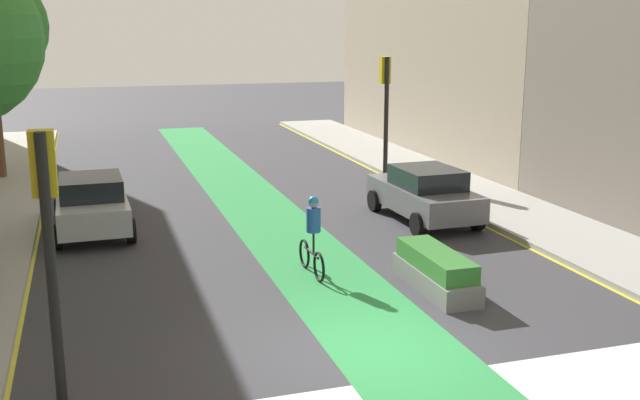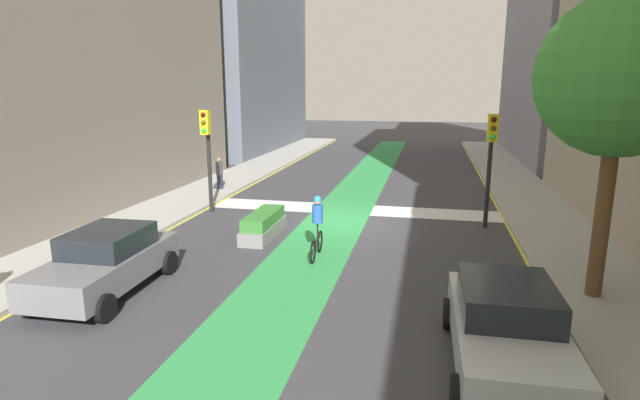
{
  "view_description": "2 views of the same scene",
  "coord_description": "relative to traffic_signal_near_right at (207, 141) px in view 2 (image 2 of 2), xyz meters",
  "views": [
    {
      "loc": [
        -4.53,
        -11.29,
        5.53
      ],
      "look_at": [
        0.45,
        4.63,
        1.63
      ],
      "focal_mm": 42.24,
      "sensor_mm": 36.0,
      "label": 1
    },
    {
      "loc": [
        -3.04,
        18.2,
        4.96
      ],
      "look_at": [
        0.22,
        3.36,
        1.56
      ],
      "focal_mm": 28.1,
      "sensor_mm": 36.0,
      "label": 2
    }
  ],
  "objects": [
    {
      "name": "ground_plane",
      "position": [
        -5.62,
        0.26,
        -2.9
      ],
      "size": [
        120.0,
        120.0,
        0.0
      ],
      "primitive_type": "plane",
      "color": "#38383D"
    },
    {
      "name": "bike_lane_paint",
      "position": [
        -5.24,
        0.26,
        -2.9
      ],
      "size": [
        2.4,
        60.0,
        0.01
      ],
      "primitive_type": "cube",
      "color": "#2D8C47",
      "rests_on": "ground_plane"
    },
    {
      "name": "crosswalk_band",
      "position": [
        -5.62,
        -1.74,
        -2.9
      ],
      "size": [
        12.0,
        1.8,
        0.01
      ],
      "primitive_type": "cube",
      "color": "silver",
      "rests_on": "ground_plane"
    },
    {
      "name": "sidewalk_left",
      "position": [
        -13.12,
        0.26,
        -2.83
      ],
      "size": [
        3.0,
        60.0,
        0.15
      ],
      "primitive_type": "cube",
      "color": "#9E9E99",
      "rests_on": "ground_plane"
    },
    {
      "name": "curb_stripe_left",
      "position": [
        -11.62,
        0.26,
        -2.9
      ],
      "size": [
        0.16,
        60.0,
        0.01
      ],
      "primitive_type": "cube",
      "color": "yellow",
      "rests_on": "ground_plane"
    },
    {
      "name": "sidewalk_right",
      "position": [
        1.88,
        0.26,
        -2.83
      ],
      "size": [
        3.0,
        60.0,
        0.15
      ],
      "primitive_type": "cube",
      "color": "#9E9E99",
      "rests_on": "ground_plane"
    },
    {
      "name": "curb_stripe_right",
      "position": [
        0.38,
        0.26,
        -2.9
      ],
      "size": [
        0.16,
        60.0,
        0.01
      ],
      "primitive_type": "cube",
      "color": "yellow",
      "rests_on": "ground_plane"
    },
    {
      "name": "traffic_signal_near_right",
      "position": [
        0.0,
        0.0,
        0.0
      ],
      "size": [
        0.35,
        0.52,
        4.13
      ],
      "color": "black",
      "rests_on": "ground_plane"
    },
    {
      "name": "traffic_signal_near_left",
      "position": [
        -10.77,
        0.04,
        -0.03
      ],
      "size": [
        0.35,
        0.52,
        4.09
      ],
      "color": "black",
      "rests_on": "ground_plane"
    },
    {
      "name": "car_silver_left_far",
      "position": [
        -10.14,
        9.73,
        -2.1
      ],
      "size": [
        2.08,
        4.23,
        1.57
      ],
      "color": "#B2B7BF",
      "rests_on": "ground_plane"
    },
    {
      "name": "car_grey_right_far",
      "position": [
        -1.0,
        8.17,
        -2.1
      ],
      "size": [
        2.13,
        4.26,
        1.57
      ],
      "color": "slate",
      "rests_on": "ground_plane"
    },
    {
      "name": "cyclist_in_lane",
      "position": [
        -5.49,
        4.43,
        -1.93
      ],
      "size": [
        0.32,
        1.73,
        1.86
      ],
      "color": "black",
      "rests_on": "ground_plane"
    },
    {
      "name": "pedestrian_sidewalk_right_a",
      "position": [
        1.29,
        -3.97,
        -1.98
      ],
      "size": [
        0.34,
        0.34,
        1.52
      ],
      "color": "#262638",
      "rests_on": "sidewalk_right"
    },
    {
      "name": "street_tree_near",
      "position": [
        -12.63,
        6.16,
        2.31
      ],
      "size": [
        3.59,
        3.59,
        6.89
      ],
      "color": "brown",
      "rests_on": "sidewalk_left"
    },
    {
      "name": "median_planter",
      "position": [
        -3.24,
        2.8,
        -2.5
      ],
      "size": [
        0.85,
        2.74,
        0.85
      ],
      "color": "slate",
      "rests_on": "ground_plane"
    }
  ]
}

